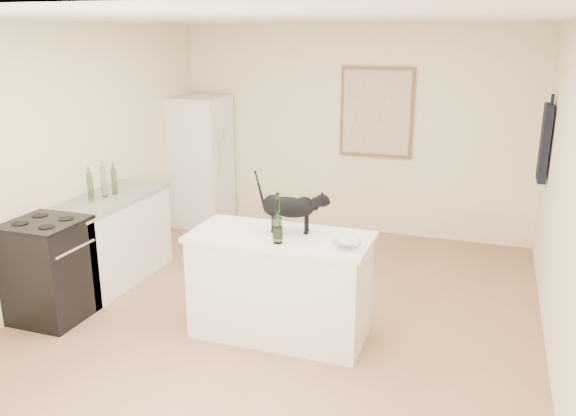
{
  "coord_description": "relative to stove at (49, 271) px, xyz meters",
  "views": [
    {
      "loc": [
        1.67,
        -4.51,
        2.5
      ],
      "look_at": [
        0.15,
        -0.15,
        1.12
      ],
      "focal_mm": 36.87,
      "sensor_mm": 36.0,
      "label": 1
    }
  ],
  "objects": [
    {
      "name": "black_cat",
      "position": [
        2.09,
        0.5,
        0.64
      ],
      "size": [
        0.57,
        0.26,
        0.38
      ],
      "primitive_type": null,
      "rotation": [
        0.0,
        0.0,
        0.19
      ],
      "color": "black",
      "rests_on": "island_top"
    },
    {
      "name": "floor",
      "position": [
        1.95,
        0.6,
        -0.45
      ],
      "size": [
        5.5,
        5.5,
        0.0
      ],
      "primitive_type": "plane",
      "color": "#AA7B5A",
      "rests_on": "ground"
    },
    {
      "name": "fridge_paper",
      "position": [
        0.34,
        3.02,
        0.78
      ],
      "size": [
        0.02,
        0.13,
        0.17
      ],
      "primitive_type": "cube",
      "rotation": [
        0.0,
        0.0,
        0.15
      ],
      "color": "beige",
      "rests_on": "fridge"
    },
    {
      "name": "wall_back",
      "position": [
        1.95,
        3.35,
        0.85
      ],
      "size": [
        4.5,
        0.0,
        4.5
      ],
      "primitive_type": "plane",
      "rotation": [
        1.57,
        0.0,
        0.0
      ],
      "color": "#FDF0C4",
      "rests_on": "ground"
    },
    {
      "name": "left_cabinets",
      "position": [
        0.0,
        0.9,
        -0.02
      ],
      "size": [
        0.6,
        1.4,
        0.86
      ],
      "primitive_type": "cube",
      "color": "white",
      "rests_on": "floor"
    },
    {
      "name": "counter_bottle_cluster",
      "position": [
        -0.02,
        0.89,
        0.59
      ],
      "size": [
        0.12,
        0.36,
        0.3
      ],
      "color": "#264C19",
      "rests_on": "left_countertop"
    },
    {
      "name": "island_base",
      "position": [
        2.05,
        0.4,
        -0.02
      ],
      "size": [
        1.44,
        0.67,
        0.86
      ],
      "primitive_type": "cube",
      "color": "white",
      "rests_on": "floor"
    },
    {
      "name": "glass_bowl",
      "position": [
        2.65,
        0.27,
        0.48
      ],
      "size": [
        0.26,
        0.26,
        0.05
      ],
      "primitive_type": "imported",
      "rotation": [
        0.0,
        0.0,
        0.24
      ],
      "color": "white",
      "rests_on": "island_top"
    },
    {
      "name": "artwork_canvas",
      "position": [
        2.25,
        3.3,
        1.1
      ],
      "size": [
        0.82,
        0.0,
        1.02
      ],
      "primitive_type": "cube",
      "color": "beige",
      "rests_on": "wall_back"
    },
    {
      "name": "island_top",
      "position": [
        2.05,
        0.4,
        0.43
      ],
      "size": [
        1.5,
        0.7,
        0.04
      ],
      "primitive_type": "cube",
      "color": "white",
      "rests_on": "island_base"
    },
    {
      "name": "wall_right",
      "position": [
        4.2,
        0.6,
        0.85
      ],
      "size": [
        0.0,
        5.5,
        5.5
      ],
      "primitive_type": "plane",
      "rotation": [
        1.57,
        0.0,
        -1.57
      ],
      "color": "#FDF0C4",
      "rests_on": "ground"
    },
    {
      "name": "ceiling",
      "position": [
        1.95,
        0.6,
        2.15
      ],
      "size": [
        5.5,
        5.5,
        0.0
      ],
      "primitive_type": "plane",
      "rotation": [
        3.14,
        0.0,
        0.0
      ],
      "color": "white",
      "rests_on": "ground"
    },
    {
      "name": "wall_front",
      "position": [
        1.95,
        -2.15,
        0.85
      ],
      "size": [
        4.5,
        0.0,
        4.5
      ],
      "primitive_type": "plane",
      "rotation": [
        -1.57,
        0.0,
        0.0
      ],
      "color": "#FDF0C4",
      "rests_on": "ground"
    },
    {
      "name": "artwork_frame",
      "position": [
        2.25,
        3.32,
        1.1
      ],
      "size": [
        0.9,
        0.03,
        1.1
      ],
      "primitive_type": "cube",
      "color": "brown",
      "rests_on": "wall_back"
    },
    {
      "name": "wine_bottle",
      "position": [
        2.1,
        0.21,
        0.63
      ],
      "size": [
        0.09,
        0.09,
        0.36
      ],
      "primitive_type": "cylinder",
      "rotation": [
        0.0,
        0.0,
        0.27
      ],
      "color": "#255823",
      "rests_on": "island_top"
    },
    {
      "name": "fridge",
      "position": [
        0.0,
        2.95,
        0.4
      ],
      "size": [
        0.68,
        0.68,
        1.7
      ],
      "primitive_type": "cube",
      "color": "white",
      "rests_on": "floor"
    },
    {
      "name": "wall_left",
      "position": [
        -0.3,
        0.6,
        0.85
      ],
      "size": [
        0.0,
        5.5,
        5.5
      ],
      "primitive_type": "plane",
      "rotation": [
        1.57,
        0.0,
        1.57
      ],
      "color": "#FDF0C4",
      "rests_on": "ground"
    },
    {
      "name": "left_countertop",
      "position": [
        0.0,
        0.9,
        0.43
      ],
      "size": [
        0.62,
        1.44,
        0.04
      ],
      "primitive_type": "cube",
      "color": "gray",
      "rests_on": "left_cabinets"
    },
    {
      "name": "stove",
      "position": [
        0.0,
        0.0,
        0.0
      ],
      "size": [
        0.6,
        0.6,
        0.9
      ],
      "primitive_type": "cube",
      "color": "black",
      "rests_on": "floor"
    },
    {
      "name": "hanging_garment",
      "position": [
        4.14,
        2.65,
        0.95
      ],
      "size": [
        0.08,
        0.34,
        0.8
      ],
      "primitive_type": "cube",
      "color": "black",
      "rests_on": "wall_right"
    }
  ]
}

